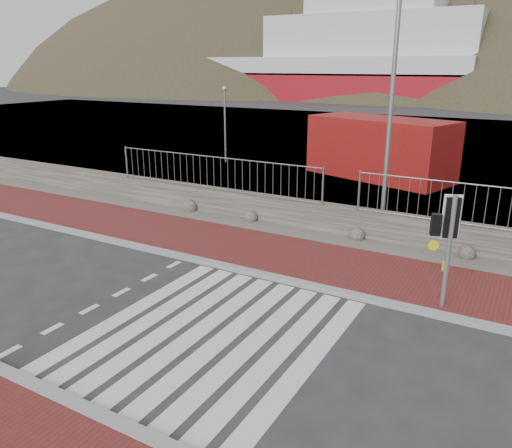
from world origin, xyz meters
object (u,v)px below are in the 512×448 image
Objects in this scene: traffic_signal_far at (450,228)px; shipping_container at (380,148)px; ferry at (330,63)px; streetlight at (397,89)px.

shipping_container reaches higher than traffic_signal_far.
traffic_signal_far is at bearing -66.18° from ferry.
traffic_signal_far is at bearing -49.71° from shipping_container.
traffic_signal_far is (28.48, -64.50, -3.45)m from ferry.
ferry is at bearing -88.39° from traffic_signal_far.
ferry is 65.21m from streetlight.
ferry is 18.93× the size of traffic_signal_far.
traffic_signal_far is 0.39× the size of shipping_container.
streetlight is at bearing -53.88° from shipping_container.
traffic_signal_far is 5.93m from streetlight.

